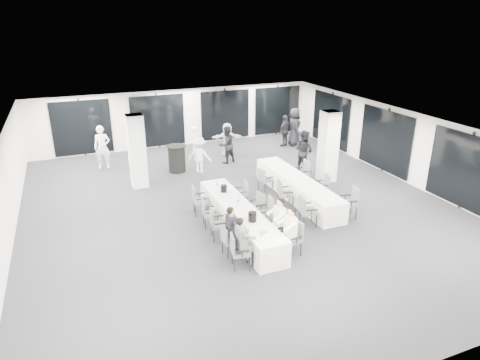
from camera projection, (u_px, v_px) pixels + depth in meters
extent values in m
cube|color=#26262C|center=(238.00, 207.00, 14.79)|extent=(14.00, 16.00, 0.02)
cube|color=white|center=(238.00, 127.00, 13.77)|extent=(14.00, 16.00, 0.02)
cube|color=silver|center=(3.00, 201.00, 11.81)|extent=(0.02, 16.00, 2.80)
cube|color=silver|center=(403.00, 146.00, 16.75)|extent=(0.02, 16.00, 2.80)
cube|color=silver|center=(178.00, 118.00, 21.19)|extent=(14.00, 0.02, 2.80)
cube|color=silver|center=(411.00, 314.00, 7.37)|extent=(14.00, 0.02, 2.80)
cube|color=black|center=(178.00, 119.00, 21.14)|extent=(13.60, 0.06, 2.50)
cube|color=black|center=(385.00, 140.00, 17.60)|extent=(0.06, 14.00, 2.50)
cube|color=white|center=(137.00, 151.00, 16.05)|extent=(0.60, 0.60, 2.80)
cube|color=white|center=(328.00, 147.00, 16.62)|extent=(0.60, 0.60, 2.80)
cube|color=silver|center=(239.00, 219.00, 13.08)|extent=(0.90, 5.00, 0.75)
cube|color=silver|center=(297.00, 188.00, 15.38)|extent=(0.90, 5.00, 0.75)
cylinder|color=black|center=(177.00, 159.00, 17.88)|extent=(0.71, 0.71, 1.12)
cylinder|color=black|center=(176.00, 146.00, 17.68)|extent=(0.81, 0.81, 0.02)
cube|color=#4F5156|center=(241.00, 252.00, 11.10)|extent=(0.55, 0.57, 0.08)
cube|color=#4F5156|center=(232.00, 244.00, 10.96)|extent=(0.16, 0.46, 0.46)
cylinder|color=black|center=(232.00, 257.00, 11.34)|extent=(0.04, 0.04, 0.41)
cylinder|color=black|center=(234.00, 265.00, 10.97)|extent=(0.04, 0.04, 0.41)
cylinder|color=black|center=(247.00, 256.00, 11.40)|extent=(0.04, 0.04, 0.41)
cylinder|color=black|center=(250.00, 264.00, 11.03)|extent=(0.04, 0.04, 0.41)
cube|color=black|center=(239.00, 242.00, 11.26)|extent=(0.34, 0.11, 0.04)
cube|color=black|center=(242.00, 251.00, 10.80)|extent=(0.34, 0.11, 0.04)
cube|color=#4F5156|center=(231.00, 241.00, 11.72)|extent=(0.44, 0.46, 0.07)
cube|color=#4F5156|center=(224.00, 235.00, 11.55)|extent=(0.08, 0.42, 0.42)
cylinder|color=black|center=(222.00, 247.00, 11.88)|extent=(0.03, 0.03, 0.37)
cylinder|color=black|center=(228.00, 253.00, 11.58)|extent=(0.03, 0.03, 0.37)
cylinder|color=black|center=(234.00, 244.00, 12.03)|extent=(0.03, 0.03, 0.37)
cylinder|color=black|center=(240.00, 250.00, 11.72)|extent=(0.03, 0.03, 0.37)
cube|color=black|center=(228.00, 233.00, 11.86)|extent=(0.31, 0.06, 0.04)
cube|color=black|center=(235.00, 240.00, 11.47)|extent=(0.31, 0.06, 0.04)
cube|color=#4F5156|center=(219.00, 225.00, 12.53)|extent=(0.53, 0.55, 0.08)
cube|color=#4F5156|center=(212.00, 217.00, 12.39)|extent=(0.14, 0.46, 0.46)
cylinder|color=black|center=(212.00, 230.00, 12.76)|extent=(0.04, 0.04, 0.41)
cylinder|color=black|center=(214.00, 236.00, 12.40)|extent=(0.04, 0.04, 0.41)
cylinder|color=black|center=(225.00, 228.00, 12.84)|extent=(0.04, 0.04, 0.41)
cylinder|color=black|center=(227.00, 235.00, 12.48)|extent=(0.04, 0.04, 0.41)
cube|color=black|center=(218.00, 216.00, 12.69)|extent=(0.34, 0.10, 0.04)
cube|color=black|center=(221.00, 224.00, 12.24)|extent=(0.34, 0.10, 0.04)
cube|color=#4F5156|center=(210.00, 214.00, 13.27)|extent=(0.49, 0.51, 0.07)
cube|color=#4F5156|center=(203.00, 208.00, 13.14)|extent=(0.12, 0.43, 0.43)
cylinder|color=black|center=(204.00, 219.00, 13.48)|extent=(0.03, 0.03, 0.38)
cylinder|color=black|center=(205.00, 224.00, 13.14)|extent=(0.03, 0.03, 0.38)
cylinder|color=black|center=(215.00, 218.00, 13.56)|extent=(0.03, 0.03, 0.38)
cylinder|color=black|center=(217.00, 223.00, 13.22)|extent=(0.03, 0.03, 0.38)
cube|color=black|center=(209.00, 207.00, 13.42)|extent=(0.32, 0.09, 0.04)
cube|color=black|center=(211.00, 213.00, 13.00)|extent=(0.32, 0.09, 0.04)
cube|color=#4F5156|center=(201.00, 201.00, 14.11)|extent=(0.54, 0.55, 0.08)
cube|color=#4F5156|center=(194.00, 194.00, 13.96)|extent=(0.13, 0.47, 0.47)
cylinder|color=black|center=(194.00, 206.00, 14.34)|extent=(0.04, 0.04, 0.42)
cylinder|color=black|center=(196.00, 211.00, 13.97)|extent=(0.04, 0.04, 0.42)
cylinder|color=black|center=(206.00, 205.00, 14.43)|extent=(0.04, 0.04, 0.42)
cylinder|color=black|center=(208.00, 210.00, 14.06)|extent=(0.04, 0.04, 0.42)
cube|color=black|center=(199.00, 193.00, 14.28)|extent=(0.35, 0.09, 0.04)
cube|color=black|center=(202.00, 199.00, 13.82)|extent=(0.35, 0.09, 0.04)
cube|color=#4F5156|center=(291.00, 240.00, 11.68)|extent=(0.55, 0.57, 0.08)
cube|color=#4F5156|center=(298.00, 229.00, 11.69)|extent=(0.14, 0.48, 0.47)
cylinder|color=black|center=(301.00, 249.00, 11.71)|extent=(0.04, 0.04, 0.42)
cylinder|color=black|center=(291.00, 243.00, 12.04)|extent=(0.04, 0.04, 0.42)
cylinder|color=black|center=(289.00, 253.00, 11.51)|extent=(0.04, 0.04, 0.42)
cylinder|color=black|center=(280.00, 247.00, 11.83)|extent=(0.04, 0.04, 0.42)
cube|color=black|center=(297.00, 238.00, 11.41)|extent=(0.35, 0.10, 0.04)
cube|color=black|center=(285.00, 230.00, 11.82)|extent=(0.35, 0.10, 0.04)
cube|color=#4F5156|center=(280.00, 229.00, 12.23)|extent=(0.58, 0.59, 0.08)
cube|color=#4F5156|center=(288.00, 220.00, 12.17)|extent=(0.16, 0.48, 0.48)
cylinder|color=black|center=(288.00, 240.00, 12.17)|extent=(0.04, 0.04, 0.43)
cylinder|color=black|center=(284.00, 233.00, 12.55)|extent=(0.04, 0.04, 0.43)
cylinder|color=black|center=(274.00, 241.00, 12.10)|extent=(0.04, 0.04, 0.43)
cylinder|color=black|center=(271.00, 234.00, 12.49)|extent=(0.04, 0.04, 0.43)
cube|color=black|center=(282.00, 228.00, 11.93)|extent=(0.36, 0.12, 0.04)
cube|color=black|center=(278.00, 220.00, 12.41)|extent=(0.36, 0.12, 0.04)
cube|color=#4F5156|center=(264.00, 214.00, 13.16)|extent=(0.55, 0.57, 0.08)
cube|color=#4F5156|center=(271.00, 205.00, 13.11)|extent=(0.14, 0.49, 0.48)
cylinder|color=black|center=(272.00, 224.00, 13.11)|extent=(0.04, 0.04, 0.43)
cylinder|color=black|center=(268.00, 218.00, 13.49)|extent=(0.04, 0.04, 0.43)
cylinder|color=black|center=(259.00, 225.00, 13.02)|extent=(0.04, 0.04, 0.43)
cylinder|color=black|center=(255.00, 219.00, 13.40)|extent=(0.04, 0.04, 0.43)
cube|color=black|center=(266.00, 212.00, 12.86)|extent=(0.36, 0.10, 0.04)
cube|color=black|center=(261.00, 205.00, 13.33)|extent=(0.36, 0.10, 0.04)
cube|color=#4F5156|center=(255.00, 208.00, 13.72)|extent=(0.52, 0.53, 0.07)
cube|color=#4F5156|center=(260.00, 199.00, 13.74)|extent=(0.15, 0.43, 0.43)
cylinder|color=black|center=(263.00, 215.00, 13.77)|extent=(0.03, 0.03, 0.38)
cylinder|color=black|center=(256.00, 210.00, 14.05)|extent=(0.03, 0.03, 0.38)
cylinder|color=black|center=(254.00, 217.00, 13.57)|extent=(0.03, 0.03, 0.38)
cylinder|color=black|center=(247.00, 213.00, 13.85)|extent=(0.03, 0.03, 0.38)
cube|color=black|center=(260.00, 206.00, 13.49)|extent=(0.32, 0.11, 0.04)
cube|color=black|center=(251.00, 201.00, 13.84)|extent=(0.32, 0.11, 0.04)
cube|color=#4F5156|center=(241.00, 194.00, 14.80)|extent=(0.46, 0.47, 0.07)
cube|color=#4F5156|center=(246.00, 187.00, 14.76)|extent=(0.10, 0.42, 0.41)
cylinder|color=black|center=(247.00, 201.00, 14.77)|extent=(0.03, 0.03, 0.37)
cylinder|color=black|center=(244.00, 197.00, 15.09)|extent=(0.03, 0.03, 0.37)
cylinder|color=black|center=(237.00, 202.00, 14.67)|extent=(0.03, 0.03, 0.37)
cylinder|color=black|center=(234.00, 198.00, 15.00)|extent=(0.03, 0.03, 0.37)
cube|color=black|center=(243.00, 192.00, 14.54)|extent=(0.31, 0.07, 0.04)
cube|color=black|center=(239.00, 187.00, 14.95)|extent=(0.31, 0.07, 0.04)
cube|color=#4F5156|center=(308.00, 212.00, 13.31)|extent=(0.56, 0.58, 0.08)
cube|color=#4F5156|center=(302.00, 204.00, 13.17)|extent=(0.14, 0.48, 0.48)
cylinder|color=black|center=(299.00, 217.00, 13.56)|extent=(0.04, 0.04, 0.43)
cylinder|color=black|center=(304.00, 223.00, 13.18)|extent=(0.04, 0.04, 0.43)
cylinder|color=black|center=(312.00, 216.00, 13.64)|extent=(0.04, 0.04, 0.43)
cylinder|color=black|center=(317.00, 221.00, 13.26)|extent=(0.04, 0.04, 0.43)
cube|color=black|center=(306.00, 203.00, 13.49)|extent=(0.36, 0.10, 0.04)
cube|color=black|center=(312.00, 210.00, 13.01)|extent=(0.36, 0.10, 0.04)
cube|color=#4F5156|center=(286.00, 194.00, 14.61)|extent=(0.56, 0.58, 0.08)
cube|color=#4F5156|center=(279.00, 187.00, 14.47)|extent=(0.16, 0.48, 0.47)
cylinder|color=black|center=(278.00, 199.00, 14.86)|extent=(0.04, 0.04, 0.42)
cylinder|color=black|center=(281.00, 204.00, 14.48)|extent=(0.04, 0.04, 0.42)
cylinder|color=black|center=(289.00, 198.00, 14.93)|extent=(0.04, 0.04, 0.42)
cylinder|color=black|center=(293.00, 203.00, 14.55)|extent=(0.04, 0.04, 0.42)
cube|color=black|center=(284.00, 187.00, 14.78)|extent=(0.35, 0.11, 0.04)
cube|color=black|center=(288.00, 193.00, 14.31)|extent=(0.35, 0.11, 0.04)
cube|color=#4F5156|center=(266.00, 180.00, 16.00)|extent=(0.52, 0.53, 0.07)
cube|color=#4F5156|center=(261.00, 175.00, 15.80)|extent=(0.15, 0.43, 0.43)
cylinder|color=black|center=(259.00, 185.00, 16.13)|extent=(0.03, 0.03, 0.38)
cylinder|color=black|center=(265.00, 188.00, 15.84)|extent=(0.03, 0.03, 0.38)
cylinder|color=black|center=(266.00, 183.00, 16.32)|extent=(0.03, 0.03, 0.38)
cylinder|color=black|center=(272.00, 186.00, 16.04)|extent=(0.03, 0.03, 0.38)
cube|color=black|center=(262.00, 174.00, 16.12)|extent=(0.32, 0.11, 0.04)
cube|color=black|center=(270.00, 178.00, 15.76)|extent=(0.32, 0.11, 0.04)
cube|color=#4F5156|center=(348.00, 203.00, 13.86)|extent=(0.60, 0.62, 0.09)
cube|color=#4F5156|center=(356.00, 195.00, 13.79)|extent=(0.18, 0.50, 0.49)
cylinder|color=black|center=(356.00, 213.00, 13.79)|extent=(0.04, 0.04, 0.44)
cylinder|color=black|center=(351.00, 208.00, 14.18)|extent=(0.04, 0.04, 0.44)
cylinder|color=black|center=(343.00, 214.00, 13.73)|extent=(0.04, 0.04, 0.44)
cylinder|color=black|center=(339.00, 208.00, 14.12)|extent=(0.04, 0.04, 0.44)
cube|color=black|center=(352.00, 202.00, 13.55)|extent=(0.36, 0.13, 0.04)
cube|color=black|center=(345.00, 195.00, 14.04)|extent=(0.36, 0.13, 0.04)
cube|color=#4F5156|center=(321.00, 187.00, 15.27)|extent=(0.54, 0.55, 0.08)
cube|color=#4F5156|center=(327.00, 180.00, 15.21)|extent=(0.15, 0.45, 0.45)
cylinder|color=black|center=(328.00, 195.00, 15.21)|extent=(0.04, 0.04, 0.40)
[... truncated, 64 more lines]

